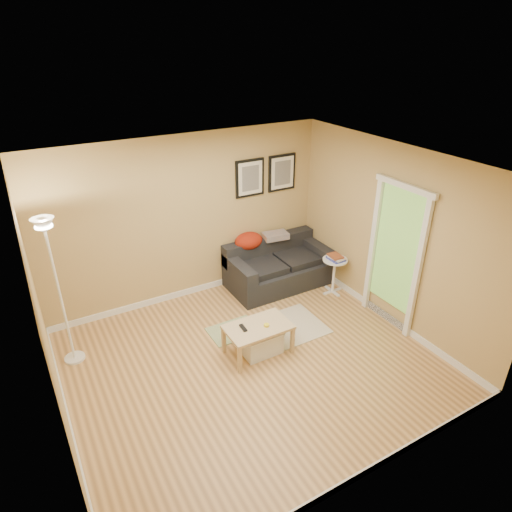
% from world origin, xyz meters
% --- Properties ---
extents(floor, '(4.50, 4.50, 0.00)m').
position_xyz_m(floor, '(0.00, 0.00, 0.00)').
color(floor, tan).
rests_on(floor, ground).
extents(ceiling, '(4.50, 4.50, 0.00)m').
position_xyz_m(ceiling, '(0.00, 0.00, 2.60)').
color(ceiling, white).
rests_on(ceiling, wall_back).
extents(wall_back, '(4.50, 0.00, 4.50)m').
position_xyz_m(wall_back, '(0.00, 2.00, 1.30)').
color(wall_back, tan).
rests_on(wall_back, ground).
extents(wall_front, '(4.50, 0.00, 4.50)m').
position_xyz_m(wall_front, '(0.00, -2.00, 1.30)').
color(wall_front, tan).
rests_on(wall_front, ground).
extents(wall_left, '(0.00, 4.00, 4.00)m').
position_xyz_m(wall_left, '(-2.25, 0.00, 1.30)').
color(wall_left, tan).
rests_on(wall_left, ground).
extents(wall_right, '(0.00, 4.00, 4.00)m').
position_xyz_m(wall_right, '(2.25, 0.00, 1.30)').
color(wall_right, tan).
rests_on(wall_right, ground).
extents(baseboard_back, '(4.50, 0.02, 0.10)m').
position_xyz_m(baseboard_back, '(0.00, 1.99, 0.05)').
color(baseboard_back, white).
rests_on(baseboard_back, ground).
extents(baseboard_front, '(4.50, 0.02, 0.10)m').
position_xyz_m(baseboard_front, '(0.00, -1.99, 0.05)').
color(baseboard_front, white).
rests_on(baseboard_front, ground).
extents(baseboard_left, '(0.02, 4.00, 0.10)m').
position_xyz_m(baseboard_left, '(-2.24, 0.00, 0.05)').
color(baseboard_left, white).
rests_on(baseboard_left, ground).
extents(baseboard_right, '(0.02, 4.00, 0.10)m').
position_xyz_m(baseboard_right, '(2.24, 0.00, 0.05)').
color(baseboard_right, white).
rests_on(baseboard_right, ground).
extents(sofa, '(1.70, 0.90, 0.75)m').
position_xyz_m(sofa, '(1.38, 1.53, 0.38)').
color(sofa, black).
rests_on(sofa, ground).
extents(red_throw, '(0.48, 0.36, 0.28)m').
position_xyz_m(red_throw, '(0.99, 1.87, 0.77)').
color(red_throw, '#A1300E').
rests_on(red_throw, sofa).
extents(plaid_throw, '(0.45, 0.32, 0.10)m').
position_xyz_m(plaid_throw, '(1.47, 1.80, 0.78)').
color(plaid_throw, tan).
rests_on(plaid_throw, sofa).
extents(framed_print_left, '(0.50, 0.04, 0.60)m').
position_xyz_m(framed_print_left, '(1.08, 1.98, 1.80)').
color(framed_print_left, black).
rests_on(framed_print_left, wall_back).
extents(framed_print_right, '(0.50, 0.04, 0.60)m').
position_xyz_m(framed_print_right, '(1.68, 1.98, 1.80)').
color(framed_print_right, black).
rests_on(framed_print_right, wall_back).
extents(area_rug, '(1.25, 0.85, 0.01)m').
position_xyz_m(area_rug, '(0.72, 0.40, 0.01)').
color(area_rug, beige).
rests_on(area_rug, ground).
extents(green_runner, '(0.70, 0.50, 0.01)m').
position_xyz_m(green_runner, '(0.10, 0.73, 0.01)').
color(green_runner, '#668C4C').
rests_on(green_runner, ground).
extents(coffee_table, '(0.99, 0.79, 0.43)m').
position_xyz_m(coffee_table, '(0.18, 0.14, 0.21)').
color(coffee_table, tan).
rests_on(coffee_table, ground).
extents(remote_control, '(0.06, 0.16, 0.02)m').
position_xyz_m(remote_control, '(-0.02, 0.19, 0.44)').
color(remote_control, black).
rests_on(remote_control, coffee_table).
extents(tape_roll, '(0.07, 0.07, 0.03)m').
position_xyz_m(tape_roll, '(0.27, 0.08, 0.44)').
color(tape_roll, yellow).
rests_on(tape_roll, coffee_table).
extents(storage_bin, '(0.53, 0.39, 0.32)m').
position_xyz_m(storage_bin, '(0.21, 0.14, 0.16)').
color(storage_bin, white).
rests_on(storage_bin, ground).
extents(side_table, '(0.40, 0.40, 0.61)m').
position_xyz_m(side_table, '(2.02, 0.87, 0.31)').
color(side_table, white).
rests_on(side_table, ground).
extents(book_stack, '(0.23, 0.29, 0.08)m').
position_xyz_m(book_stack, '(2.02, 0.85, 0.66)').
color(book_stack, '#353EA0').
rests_on(book_stack, side_table).
extents(floor_lamp, '(0.26, 0.26, 2.02)m').
position_xyz_m(floor_lamp, '(-2.00, 1.22, 0.95)').
color(floor_lamp, white).
rests_on(floor_lamp, ground).
extents(doorway, '(0.12, 1.01, 2.13)m').
position_xyz_m(doorway, '(2.20, -0.15, 1.02)').
color(doorway, white).
rests_on(doorway, ground).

